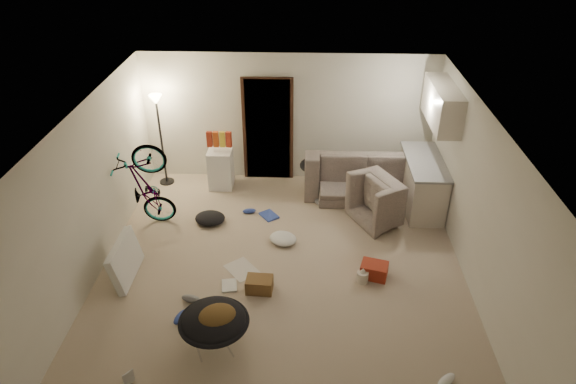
{
  "coord_description": "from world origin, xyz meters",
  "views": [
    {
      "loc": [
        0.33,
        -6.05,
        5.05
      ],
      "look_at": [
        0.08,
        0.6,
        1.06
      ],
      "focal_mm": 32.0,
      "sensor_mm": 36.0,
      "label": 1
    }
  ],
  "objects_px": {
    "armchair": "(389,202)",
    "bicycle": "(149,204)",
    "saucer_chair": "(214,326)",
    "drink_case_a": "(259,285)",
    "drink_case_b": "(374,270)",
    "floor_lamp": "(159,121)",
    "mini_fridge": "(221,169)",
    "tv_box": "(125,260)",
    "juicer": "(363,276)",
    "sofa": "(365,176)",
    "kitchen_counter": "(422,184)"
  },
  "relations": [
    {
      "from": "saucer_chair",
      "to": "drink_case_b",
      "type": "xyz_separation_m",
      "value": [
        2.14,
        1.47,
        -0.26
      ]
    },
    {
      "from": "floor_lamp",
      "to": "saucer_chair",
      "type": "relative_size",
      "value": 2.06
    },
    {
      "from": "saucer_chair",
      "to": "drink_case_a",
      "type": "distance_m",
      "value": 1.21
    },
    {
      "from": "tv_box",
      "to": "juicer",
      "type": "height_order",
      "value": "tv_box"
    },
    {
      "from": "drink_case_b",
      "to": "bicycle",
      "type": "bearing_deg",
      "value": 177.48
    },
    {
      "from": "bicycle",
      "to": "tv_box",
      "type": "bearing_deg",
      "value": 175.81
    },
    {
      "from": "bicycle",
      "to": "saucer_chair",
      "type": "relative_size",
      "value": 1.86
    },
    {
      "from": "floor_lamp",
      "to": "sofa",
      "type": "bearing_deg",
      "value": -2.97
    },
    {
      "from": "floor_lamp",
      "to": "mini_fridge",
      "type": "relative_size",
      "value": 2.38
    },
    {
      "from": "sofa",
      "to": "armchair",
      "type": "xyz_separation_m",
      "value": [
        0.35,
        -0.87,
        -0.02
      ]
    },
    {
      "from": "floor_lamp",
      "to": "juicer",
      "type": "relative_size",
      "value": 7.29
    },
    {
      "from": "bicycle",
      "to": "drink_case_b",
      "type": "bearing_deg",
      "value": -112.37
    },
    {
      "from": "drink_case_a",
      "to": "juicer",
      "type": "bearing_deg",
      "value": 12.83
    },
    {
      "from": "bicycle",
      "to": "tv_box",
      "type": "xyz_separation_m",
      "value": [
        0.0,
        -1.35,
        -0.13
      ]
    },
    {
      "from": "mini_fridge",
      "to": "drink_case_b",
      "type": "bearing_deg",
      "value": -43.8
    },
    {
      "from": "mini_fridge",
      "to": "drink_case_a",
      "type": "xyz_separation_m",
      "value": [
        0.99,
        -2.97,
        -0.27
      ]
    },
    {
      "from": "drink_case_b",
      "to": "mini_fridge",
      "type": "bearing_deg",
      "value": 151.59
    },
    {
      "from": "floor_lamp",
      "to": "tv_box",
      "type": "bearing_deg",
      "value": -87.98
    },
    {
      "from": "saucer_chair",
      "to": "drink_case_a",
      "type": "xyz_separation_m",
      "value": [
        0.46,
        1.09,
        -0.26
      ]
    },
    {
      "from": "saucer_chair",
      "to": "tv_box",
      "type": "xyz_separation_m",
      "value": [
        -1.54,
        1.33,
        -0.07
      ]
    },
    {
      "from": "saucer_chair",
      "to": "mini_fridge",
      "type": "bearing_deg",
      "value": 97.51
    },
    {
      "from": "sofa",
      "to": "tv_box",
      "type": "distance_m",
      "value": 4.58
    },
    {
      "from": "kitchen_counter",
      "to": "armchair",
      "type": "relative_size",
      "value": 1.58
    },
    {
      "from": "mini_fridge",
      "to": "juicer",
      "type": "xyz_separation_m",
      "value": [
        2.5,
        -2.72,
        -0.28
      ]
    },
    {
      "from": "floor_lamp",
      "to": "juicer",
      "type": "height_order",
      "value": "floor_lamp"
    },
    {
      "from": "drink_case_b",
      "to": "kitchen_counter",
      "type": "bearing_deg",
      "value": 78.66
    },
    {
      "from": "kitchen_counter",
      "to": "sofa",
      "type": "relative_size",
      "value": 0.66
    },
    {
      "from": "armchair",
      "to": "bicycle",
      "type": "xyz_separation_m",
      "value": [
        -4.11,
        -0.41,
        0.12
      ]
    },
    {
      "from": "floor_lamp",
      "to": "drink_case_b",
      "type": "xyz_separation_m",
      "value": [
        3.79,
        -2.69,
        -1.19
      ]
    },
    {
      "from": "mini_fridge",
      "to": "saucer_chair",
      "type": "height_order",
      "value": "mini_fridge"
    },
    {
      "from": "sofa",
      "to": "armchair",
      "type": "height_order",
      "value": "sofa"
    },
    {
      "from": "sofa",
      "to": "tv_box",
      "type": "xyz_separation_m",
      "value": [
        -3.75,
        -2.63,
        -0.03
      ]
    },
    {
      "from": "floor_lamp",
      "to": "mini_fridge",
      "type": "distance_m",
      "value": 1.45
    },
    {
      "from": "drink_case_a",
      "to": "juicer",
      "type": "height_order",
      "value": "juicer"
    },
    {
      "from": "armchair",
      "to": "tv_box",
      "type": "height_order",
      "value": "armchair"
    },
    {
      "from": "kitchen_counter",
      "to": "armchair",
      "type": "height_order",
      "value": "kitchen_counter"
    },
    {
      "from": "bicycle",
      "to": "mini_fridge",
      "type": "xyz_separation_m",
      "value": [
        1.01,
        1.38,
        -0.05
      ]
    },
    {
      "from": "juicer",
      "to": "drink_case_a",
      "type": "bearing_deg",
      "value": -170.5
    },
    {
      "from": "floor_lamp",
      "to": "saucer_chair",
      "type": "distance_m",
      "value": 4.57
    },
    {
      "from": "mini_fridge",
      "to": "tv_box",
      "type": "xyz_separation_m",
      "value": [
        -1.01,
        -2.73,
        -0.08
      ]
    },
    {
      "from": "armchair",
      "to": "bicycle",
      "type": "bearing_deg",
      "value": 67.4
    },
    {
      "from": "saucer_chair",
      "to": "drink_case_b",
      "type": "relative_size",
      "value": 2.25
    },
    {
      "from": "kitchen_counter",
      "to": "sofa",
      "type": "distance_m",
      "value": 1.08
    },
    {
      "from": "saucer_chair",
      "to": "sofa",
      "type": "bearing_deg",
      "value": 60.84
    },
    {
      "from": "kitchen_counter",
      "to": "drink_case_b",
      "type": "bearing_deg",
      "value": -117.01
    },
    {
      "from": "bicycle",
      "to": "juicer",
      "type": "bearing_deg",
      "value": -115.1
    },
    {
      "from": "kitchen_counter",
      "to": "bicycle",
      "type": "distance_m",
      "value": 4.8
    },
    {
      "from": "drink_case_a",
      "to": "drink_case_b",
      "type": "bearing_deg",
      "value": 16.04
    },
    {
      "from": "drink_case_b",
      "to": "juicer",
      "type": "relative_size",
      "value": 1.57
    },
    {
      "from": "kitchen_counter",
      "to": "mini_fridge",
      "type": "xyz_separation_m",
      "value": [
        -3.72,
        0.55,
        -0.06
      ]
    }
  ]
}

